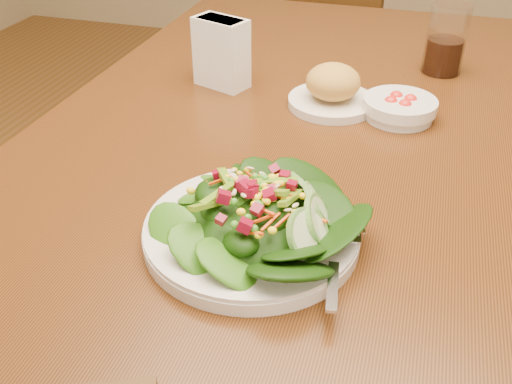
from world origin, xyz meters
TOP-DOWN VIEW (x-y plane):
  - ground_plane at (0.00, 0.00)m, footprint 5.00×5.00m
  - dining_table at (0.00, 0.00)m, footprint 0.90×1.40m
  - chair_far at (-0.11, 1.13)m, footprint 0.46×0.46m
  - salad_plate at (0.02, -0.38)m, footprint 0.28×0.27m
  - bread_plate at (0.04, 0.04)m, footprint 0.16×0.16m
  - tomato_bowl at (0.16, 0.03)m, footprint 0.13×0.13m
  - drinking_glass at (0.22, 0.27)m, footprint 0.08×0.08m
  - napkin_holder at (-0.19, 0.07)m, footprint 0.11×0.09m

SIDE VIEW (x-z plane):
  - ground_plane at x=0.00m, z-range 0.00..0.00m
  - chair_far at x=-0.11m, z-range 0.02..0.84m
  - dining_table at x=0.00m, z-range 0.27..1.02m
  - tomato_bowl at x=0.16m, z-range 0.75..0.79m
  - salad_plate at x=0.02m, z-range 0.74..0.82m
  - bread_plate at x=0.04m, z-range 0.74..0.82m
  - drinking_glass at x=0.22m, z-range 0.74..0.88m
  - napkin_holder at x=-0.19m, z-range 0.75..0.89m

